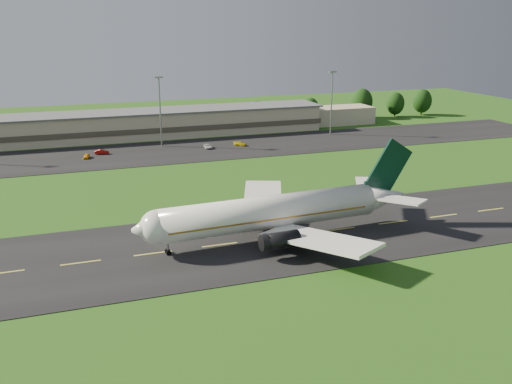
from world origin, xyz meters
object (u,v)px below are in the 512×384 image
object	(u,v)px
light_mast_east	(332,95)
service_vehicle_b	(102,152)
light_mast_centre	(160,103)
service_vehicle_a	(87,156)
terminal	(156,124)
service_vehicle_d	(240,144)
service_vehicle_c	(208,146)
airliner	(274,212)

from	to	relation	value
light_mast_east	service_vehicle_b	world-z (taller)	light_mast_east
light_mast_centre	service_vehicle_a	size ratio (longest dim) A/B	5.93
terminal	light_mast_centre	size ratio (longest dim) A/B	7.13
light_mast_centre	service_vehicle_d	size ratio (longest dim) A/B	5.04
service_vehicle_b	service_vehicle_c	bearing A→B (deg)	-83.62
light_mast_east	service_vehicle_a	size ratio (longest dim) A/B	5.93
terminal	light_mast_centre	distance (m)	18.45
terminal	service_vehicle_b	distance (m)	28.67
airliner	service_vehicle_d	size ratio (longest dim) A/B	12.70
terminal	service_vehicle_c	size ratio (longest dim) A/B	33.87
airliner	service_vehicle_b	world-z (taller)	airliner
terminal	service_vehicle_c	xyz separation A→B (m)	(10.63, -23.49, -3.30)
terminal	light_mast_east	xyz separation A→B (m)	(53.60, -16.18, 8.75)
light_mast_east	service_vehicle_b	xyz separation A→B (m)	(-72.57, -5.07, -12.01)
light_mast_east	service_vehicle_b	size ratio (longest dim) A/B	5.32
airliner	service_vehicle_c	xyz separation A→B (m)	(7.45, 72.64, -3.97)
light_mast_centre	airliner	bearing A→B (deg)	-86.72
service_vehicle_b	service_vehicle_c	xyz separation A→B (m)	(29.60, -2.24, -0.04)
airliner	light_mast_east	xyz separation A→B (m)	(50.41, 79.95, 8.08)
service_vehicle_d	service_vehicle_b	bearing A→B (deg)	128.30
service_vehicle_b	service_vehicle_d	xyz separation A→B (m)	(39.59, -2.00, -0.04)
airliner	light_mast_east	bearing A→B (deg)	54.47
airliner	service_vehicle_b	xyz separation A→B (m)	(-22.15, 74.88, -3.93)
terminal	service_vehicle_d	xyz separation A→B (m)	(20.62, -23.25, -3.31)
airliner	terminal	distance (m)	96.19
terminal	service_vehicle_c	distance (m)	26.00
light_mast_centre	light_mast_east	bearing A→B (deg)	0.00
airliner	service_vehicle_d	world-z (taller)	airliner
terminal	light_mast_east	distance (m)	56.67
light_mast_east	service_vehicle_a	bearing A→B (deg)	-173.60
light_mast_east	service_vehicle_d	world-z (taller)	light_mast_east
airliner	service_vehicle_a	size ratio (longest dim) A/B	14.94
light_mast_centre	service_vehicle_b	world-z (taller)	light_mast_centre
airliner	light_mast_centre	world-z (taller)	light_mast_centre
light_mast_centre	light_mast_east	distance (m)	55.00
airliner	service_vehicle_c	world-z (taller)	airliner
service_vehicle_a	service_vehicle_d	xyz separation A→B (m)	(43.88, 1.55, 0.00)
terminal	service_vehicle_b	world-z (taller)	terminal
service_vehicle_a	service_vehicle_d	bearing A→B (deg)	13.39
service_vehicle_c	light_mast_east	bearing A→B (deg)	12.46
terminal	service_vehicle_d	size ratio (longest dim) A/B	35.91
service_vehicle_c	service_vehicle_d	bearing A→B (deg)	4.19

